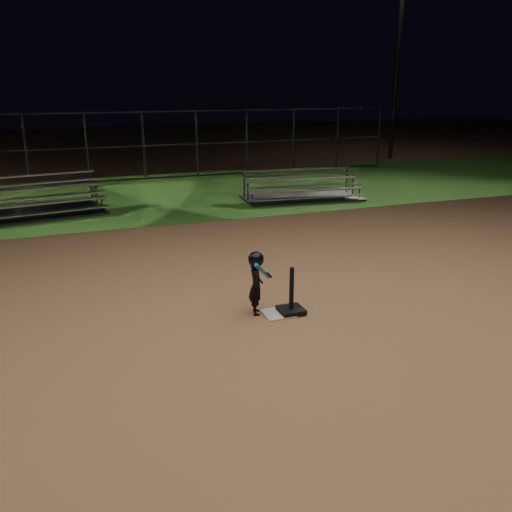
{
  "coord_description": "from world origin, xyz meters",
  "views": [
    {
      "loc": [
        -2.94,
        -7.02,
        3.42
      ],
      "look_at": [
        0.0,
        1.0,
        0.65
      ],
      "focal_mm": 37.36,
      "sensor_mm": 36.0,
      "label": 1
    }
  ],
  "objects": [
    {
      "name": "child_batter",
      "position": [
        -0.31,
        0.15,
        0.54
      ],
      "size": [
        0.44,
        0.56,
        1.01
      ],
      "rotation": [
        0.0,
        0.0,
        1.37
      ],
      "color": "black",
      "rests_on": "ground"
    },
    {
      "name": "ground",
      "position": [
        0.0,
        0.0,
        0.0
      ],
      "size": [
        80.0,
        80.0,
        0.0
      ],
      "primitive_type": "plane",
      "color": "#976944",
      "rests_on": "ground"
    },
    {
      "name": "bleacher_left",
      "position": [
        -4.04,
        8.29,
        0.21
      ],
      "size": [
        4.47,
        2.7,
        1.03
      ],
      "rotation": [
        0.0,
        0.0,
        0.16
      ],
      "color": "#AEAEB2",
      "rests_on": "ground"
    },
    {
      "name": "light_pole_right",
      "position": [
        12.0,
        14.94,
        4.95
      ],
      "size": [
        0.9,
        0.53,
        8.3
      ],
      "color": "#2D2D30",
      "rests_on": "ground"
    },
    {
      "name": "batting_tee",
      "position": [
        0.21,
        -0.03,
        0.15
      ],
      "size": [
        0.38,
        0.38,
        0.73
      ],
      "color": "black",
      "rests_on": "home_plate"
    },
    {
      "name": "backstop_fence",
      "position": [
        0.0,
        13.0,
        1.25
      ],
      "size": [
        20.08,
        0.08,
        2.5
      ],
      "color": "#38383D",
      "rests_on": "ground"
    },
    {
      "name": "grass_strip",
      "position": [
        0.0,
        10.0,
        0.01
      ],
      "size": [
        60.0,
        8.0,
        0.01
      ],
      "primitive_type": "cube",
      "color": "#2C5F1E",
      "rests_on": "ground"
    },
    {
      "name": "home_plate",
      "position": [
        0.0,
        0.0,
        0.01
      ],
      "size": [
        0.45,
        0.45,
        0.02
      ],
      "primitive_type": "cube",
      "color": "beige",
      "rests_on": "ground"
    },
    {
      "name": "bleacher_right",
      "position": [
        4.0,
        7.77,
        0.18
      ],
      "size": [
        3.72,
        2.06,
        0.88
      ],
      "rotation": [
        0.0,
        0.0,
        -0.09
      ],
      "color": "#B4B3B8",
      "rests_on": "ground"
    }
  ]
}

